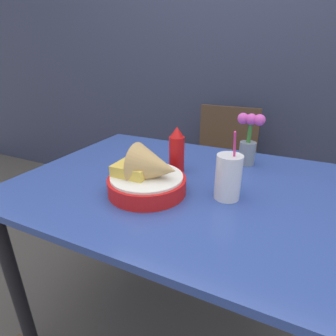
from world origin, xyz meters
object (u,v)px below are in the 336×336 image
object	(u,v)px
chair_far_window	(223,160)
drink_cup	(228,178)
food_basket	(149,177)
ketchup_bottle	(177,150)
flower_vase	(249,140)

from	to	relation	value
chair_far_window	drink_cup	xyz separation A→B (m)	(0.23, -0.93, 0.30)
food_basket	ketchup_bottle	bearing A→B (deg)	87.68
food_basket	drink_cup	size ratio (longest dim) A/B	1.14
food_basket	flower_vase	world-z (taller)	flower_vase
food_basket	flower_vase	size ratio (longest dim) A/B	1.22
flower_vase	drink_cup	bearing A→B (deg)	-90.93
chair_far_window	food_basket	size ratio (longest dim) A/B	3.37
drink_cup	flower_vase	size ratio (longest dim) A/B	1.07
chair_far_window	flower_vase	xyz separation A→B (m)	(0.23, -0.60, 0.34)
chair_far_window	drink_cup	world-z (taller)	drink_cup
drink_cup	food_basket	bearing A→B (deg)	-162.35
drink_cup	flower_vase	bearing A→B (deg)	89.07
chair_far_window	ketchup_bottle	size ratio (longest dim) A/B	4.88
drink_cup	flower_vase	xyz separation A→B (m)	(0.01, 0.32, 0.04)
food_basket	ketchup_bottle	xyz separation A→B (m)	(0.01, 0.21, 0.03)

